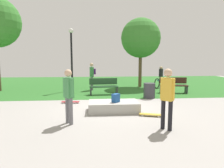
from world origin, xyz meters
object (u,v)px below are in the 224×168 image
skater_performing_trick (167,94)px  park_bench_far_right (173,85)px  backpack_on_ledge (116,98)px  lamp_post (72,53)px  concrete_ledge (114,106)px  park_bench_center_lawn (104,86)px  tree_leaning_ash (141,38)px  pedestrian_with_backpack (92,74)px  trash_bin (149,91)px  skateboard_by_ledge (151,114)px  cyclist_on_bicycle (161,78)px  skateboard_spare (70,102)px  skater_watching (69,92)px

skater_performing_trick → park_bench_far_right: 6.57m
backpack_on_ledge → lamp_post: lamp_post is taller
concrete_ledge → park_bench_center_lawn: bearing=93.5°
tree_leaning_ash → pedestrian_with_backpack: size_ratio=2.76×
concrete_ledge → trash_bin: bearing=50.0°
skater_performing_trick → skateboard_by_ledge: (-0.08, 1.35, -0.97)m
concrete_ledge → skateboard_by_ledge: 1.48m
park_bench_center_lawn → tree_leaning_ash: tree_leaning_ash is taller
cyclist_on_bicycle → skater_performing_trick: bearing=-107.2°
pedestrian_with_backpack → cyclist_on_bicycle: 4.88m
backpack_on_ledge → skateboard_spare: (-1.91, 1.67, -0.48)m
skateboard_spare → pedestrian_with_backpack: (0.94, 3.77, 0.99)m
park_bench_far_right → skater_watching: bearing=-135.9°
concrete_ledge → tree_leaning_ash: size_ratio=0.39×
skateboard_by_ledge → skater_watching: bearing=-168.0°
skater_performing_trick → park_bench_center_lawn: bearing=104.9°
park_bench_center_lawn → tree_leaning_ash: 4.95m
tree_leaning_ash → pedestrian_with_backpack: (-3.41, -1.26, -2.38)m
skater_watching → cyclist_on_bicycle: skater_watching is taller
park_bench_far_right → trash_bin: bearing=-142.4°
trash_bin → pedestrian_with_backpack: (-2.98, 2.86, 0.67)m
trash_bin → pedestrian_with_backpack: pedestrian_with_backpack is taller
trash_bin → tree_leaning_ash: bearing=84.0°
skater_watching → pedestrian_with_backpack: 6.73m
tree_leaning_ash → lamp_post: bearing=-164.2°
skater_performing_trick → skateboard_by_ledge: size_ratio=2.13×
concrete_ledge → pedestrian_with_backpack: 5.48m
park_bench_center_lawn → skateboard_spare: bearing=-126.7°
tree_leaning_ash → concrete_ledge: bearing=-110.8°
concrete_ledge → skater_performing_trick: size_ratio=1.09×
skater_performing_trick → cyclist_on_bicycle: bearing=72.8°
cyclist_on_bicycle → tree_leaning_ash: bearing=162.1°
skater_watching → tree_leaning_ash: size_ratio=0.35×
trash_bin → park_bench_far_right: bearing=37.6°
backpack_on_ledge → pedestrian_with_backpack: 5.56m
pedestrian_with_backpack → skater_performing_trick: bearing=-73.4°
park_bench_far_right → tree_leaning_ash: tree_leaning_ash is taller
skater_watching → skateboard_by_ledge: 2.97m
park_bench_center_lawn → lamp_post: bearing=141.1°
concrete_ledge → skateboard_by_ledge: size_ratio=2.31×
concrete_ledge → backpack_on_ledge: backpack_on_ledge is taller
backpack_on_ledge → park_bench_far_right: park_bench_far_right is taller
skateboard_spare → cyclist_on_bicycle: bearing=38.7°
concrete_ledge → skater_watching: (-1.51, -1.37, 0.80)m
park_bench_center_lawn → cyclist_on_bicycle: 4.78m
skater_performing_trick → lamp_post: (-3.48, 7.41, 1.35)m
skateboard_spare → lamp_post: size_ratio=0.21×
backpack_on_ledge → cyclist_on_bicycle: (3.82, 6.26, 0.09)m
park_bench_center_lawn → lamp_post: (-1.93, 1.56, 1.89)m
concrete_ledge → pedestrian_with_backpack: (-0.90, 5.34, 0.86)m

